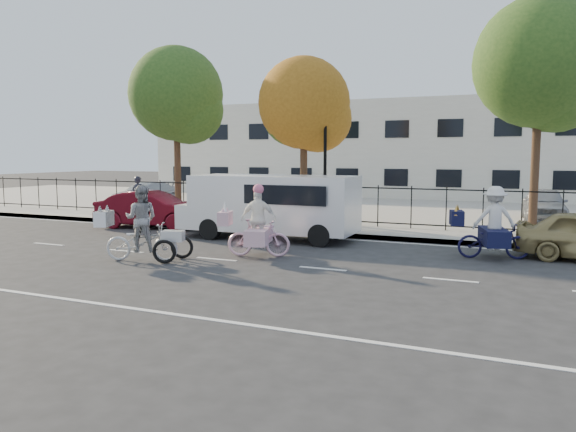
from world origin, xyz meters
The scene contains 22 objects.
ground centered at (0.00, 0.00, 0.00)m, with size 120.00×120.00×0.00m, color #333334.
road_markings centered at (0.00, 0.00, 0.01)m, with size 60.00×9.52×0.01m, color silver, non-canonical shape.
curb centered at (0.00, 5.05, 0.07)m, with size 60.00×0.10×0.15m, color #A8A399.
sidewalk centered at (0.00, 6.10, 0.07)m, with size 60.00×2.20×0.15m, color #A8A399.
parking_lot centered at (0.00, 15.00, 0.07)m, with size 60.00×15.60×0.15m, color #A8A399.
iron_fence centered at (0.00, 7.20, 0.90)m, with size 58.00×0.06×1.50m, color black, non-canonical shape.
building centered at (0.00, 25.00, 3.00)m, with size 34.00×10.00×6.00m, color silver.
lamppost centered at (0.50, 6.80, 3.11)m, with size 0.36×0.36×4.33m.
street_sign centered at (-1.85, 6.80, 1.42)m, with size 0.85×0.06×1.80m.
zebra_trike centered at (-1.66, -0.94, 0.76)m, with size 2.28×1.52×1.97m.
unicorn_bike centered at (0.80, 0.82, 0.73)m, with size 2.00×1.44×1.97m.
bull_bike centered at (6.62, 3.11, 0.77)m, with size 2.14×1.50×1.93m.
white_van centered at (-0.25, 3.80, 1.15)m, with size 5.89×2.16×2.07m.
red_sedan centered at (-5.54, 4.50, 0.69)m, with size 1.46×4.20×1.38m, color #4F0913.
pedestrian centered at (-8.00, 6.73, 0.99)m, with size 0.61×0.40×1.67m, color black.
lot_car_a centered at (-10.67, 10.53, 0.75)m, with size 1.67×4.10×1.19m, color #B5B9BD.
lot_car_b centered at (-5.63, 10.19, 0.74)m, with size 1.95×4.22×1.17m, color silver.
lot_car_c centered at (-5.99, 11.11, 0.86)m, with size 1.50×4.31×1.42m, color #54575C.
lot_car_d centered at (7.89, 11.43, 0.81)m, with size 1.56×3.87×1.32m, color #919498.
tree_west centered at (-6.32, 7.52, 5.09)m, with size 3.97×3.97×7.27m.
tree_mid centered at (-0.54, 7.65, 4.53)m, with size 3.56×3.53×6.47m.
tree_east centered at (7.66, 8.21, 5.56)m, with size 4.33×4.33×7.95m.
Camera 1 is at (7.71, -12.51, 2.77)m, focal length 35.00 mm.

